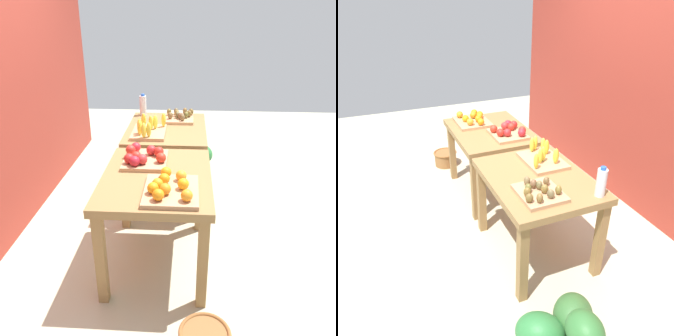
% 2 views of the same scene
% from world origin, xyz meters
% --- Properties ---
extents(ground_plane, '(8.00, 8.00, 0.00)m').
position_xyz_m(ground_plane, '(0.00, 0.00, 0.00)').
color(ground_plane, '#B1B094').
extents(display_table_left, '(1.04, 0.80, 0.78)m').
position_xyz_m(display_table_left, '(-0.56, 0.00, 0.66)').
color(display_table_left, olive).
rests_on(display_table_left, ground_plane).
extents(display_table_right, '(1.04, 0.80, 0.78)m').
position_xyz_m(display_table_right, '(0.56, 0.00, 0.66)').
color(display_table_right, olive).
rests_on(display_table_right, ground_plane).
extents(orange_bin, '(0.44, 0.36, 0.11)m').
position_xyz_m(orange_bin, '(-0.83, -0.11, 0.81)').
color(orange_bin, tan).
rests_on(orange_bin, display_table_left).
extents(apple_bin, '(0.40, 0.37, 0.11)m').
position_xyz_m(apple_bin, '(-0.34, 0.12, 0.82)').
color(apple_bin, tan).
rests_on(apple_bin, display_table_left).
extents(banana_crate, '(0.45, 0.32, 0.17)m').
position_xyz_m(banana_crate, '(0.33, 0.16, 0.82)').
color(banana_crate, tan).
rests_on(banana_crate, display_table_right).
extents(kiwi_bin, '(0.36, 0.33, 0.10)m').
position_xyz_m(kiwi_bin, '(0.82, -0.12, 0.81)').
color(kiwi_bin, tan).
rests_on(kiwi_bin, display_table_right).
extents(water_bottle, '(0.08, 0.08, 0.24)m').
position_xyz_m(water_bottle, '(0.99, 0.30, 0.89)').
color(water_bottle, silver).
rests_on(water_bottle, display_table_right).
extents(watermelon_pile, '(0.61, 0.69, 0.47)m').
position_xyz_m(watermelon_pile, '(1.51, -0.24, 0.17)').
color(watermelon_pile, '#2A622A').
rests_on(watermelon_pile, ground_plane).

